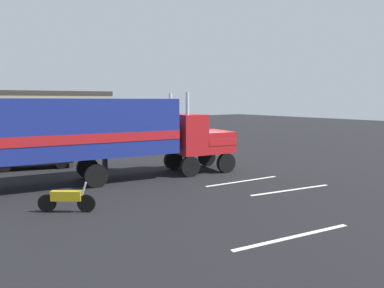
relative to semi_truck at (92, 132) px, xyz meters
name	(u,v)px	position (x,y,z in m)	size (l,w,h in m)	color
ground_plane	(201,170)	(6.15, -0.75, -2.52)	(120.00, 120.00, 0.00)	black
lane_stripe_near	(243,181)	(6.15, -4.25, -2.52)	(4.40, 0.16, 0.01)	silver
lane_stripe_mid	(291,190)	(6.75, -6.78, -2.52)	(4.40, 0.16, 0.01)	silver
lane_stripe_far	(294,237)	(2.44, -10.28, -2.52)	(4.40, 0.16, 0.01)	silver
semi_truck	(92,132)	(0.00, 0.00, 0.00)	(14.37, 4.61, 4.50)	red
person_bystander	(105,155)	(1.62, 2.71, -1.63)	(0.34, 0.46, 1.63)	#2D3347
parked_bus	(88,123)	(4.55, 14.18, -0.46)	(11.11, 3.11, 3.40)	silver
parked_car	(34,155)	(-1.70, 5.63, -1.72)	(4.73, 2.94, 1.57)	black
motorcycle	(67,199)	(-2.42, -3.96, -2.04)	(1.76, 1.34, 1.12)	black
building_backdrop	(37,111)	(3.10, 28.40, 0.29)	(17.86, 8.52, 5.21)	#B7AD8C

